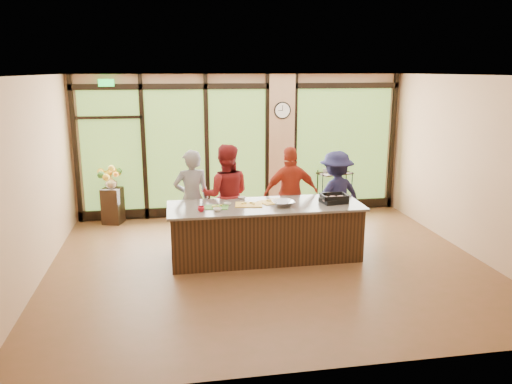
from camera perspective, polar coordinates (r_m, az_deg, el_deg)
name	(u,v)px	position (r m, az deg, el deg)	size (l,w,h in m)	color
floor	(268,264)	(8.23, 1.43, -8.20)	(7.00, 7.00, 0.00)	brown
ceiling	(270,75)	(7.63, 1.57, 13.19)	(7.00, 7.00, 0.00)	white
back_wall	(242,146)	(10.70, -1.63, 5.30)	(7.00, 7.00, 0.00)	tan
left_wall	(32,182)	(7.90, -24.25, 1.03)	(6.00, 6.00, 0.00)	tan
right_wall	(474,167)	(9.13, 23.62, 2.67)	(6.00, 6.00, 0.00)	tan
window_wall	(250,151)	(10.70, -0.73, 4.73)	(6.90, 0.12, 3.00)	tan
island_base	(265,232)	(8.35, 1.05, -4.64)	(3.10, 1.00, 0.88)	black
countertop	(265,206)	(8.22, 1.07, -1.60)	(3.20, 1.10, 0.04)	gray
wall_clock	(282,110)	(10.64, 3.04, 9.30)	(0.36, 0.04, 0.36)	black
cook_left	(192,199)	(8.81, -7.33, -0.80)	(0.64, 0.42, 1.75)	gray
cook_midleft	(226,195)	(8.85, -3.47, -0.40)	(0.89, 0.69, 1.83)	maroon
cook_midright	(291,195)	(9.05, 4.01, -0.32)	(1.03, 0.43, 1.76)	#9E2D18
cook_right	(336,196)	(9.23, 9.09, -0.47)	(1.08, 0.62, 1.67)	#1C1C3E
roasting_pan	(334,200)	(8.43, 8.88, -0.96)	(0.41, 0.32, 0.07)	black
mixing_bowl	(284,203)	(8.13, 3.16, -1.31)	(0.36, 0.36, 0.09)	silver
cutting_board_left	(216,207)	(8.07, -4.56, -1.74)	(0.39, 0.29, 0.01)	#47812F
cutting_board_center	(249,205)	(8.19, -0.84, -1.45)	(0.44, 0.33, 0.01)	yellow
cutting_board_right	(272,202)	(8.38, 1.90, -1.11)	(0.41, 0.31, 0.01)	yellow
prep_bowl_near	(217,209)	(7.87, -4.43, -2.01)	(0.14, 0.14, 0.04)	white
prep_bowl_mid	(228,204)	(8.20, -3.28, -1.36)	(0.13, 0.13, 0.04)	white
prep_bowl_far	(242,198)	(8.59, -1.62, -0.66)	(0.13, 0.13, 0.03)	white
red_ramekin	(201,209)	(7.85, -6.29, -1.94)	(0.11, 0.11, 0.08)	red
flower_stand	(113,206)	(10.65, -16.05, -1.50)	(0.37, 0.37, 0.74)	black
flower_vase	(111,182)	(10.54, -16.22, 1.11)	(0.25, 0.25, 0.26)	#8F734E
bar_cart	(334,186)	(11.10, 8.95, 0.69)	(0.81, 0.60, 0.99)	black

